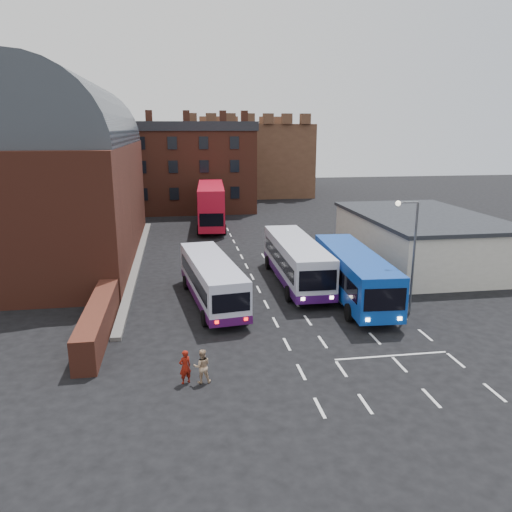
{
  "coord_description": "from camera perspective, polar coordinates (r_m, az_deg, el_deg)",
  "views": [
    {
      "loc": [
        -5.51,
        -25.16,
        11.34
      ],
      "look_at": [
        0.0,
        10.0,
        2.2
      ],
      "focal_mm": 35.0,
      "sensor_mm": 36.0,
      "label": 1
    }
  ],
  "objects": [
    {
      "name": "railway_station",
      "position": [
        47.38,
        -21.32,
        8.95
      ],
      "size": [
        12.0,
        28.0,
        16.0
      ],
      "color": "#602B1E",
      "rests_on": "ground"
    },
    {
      "name": "bus_red_double",
      "position": [
        58.42,
        -5.15,
        5.81
      ],
      "size": [
        3.77,
        12.7,
        5.02
      ],
      "rotation": [
        0.0,
        0.0,
        3.08
      ],
      "color": "red",
      "rests_on": "ground"
    },
    {
      "name": "street_lamp",
      "position": [
        31.73,
        17.25,
        0.98
      ],
      "size": [
        1.46,
        0.32,
        7.18
      ],
      "rotation": [
        0.0,
        0.0,
        -0.04
      ],
      "color": "#4C4E51",
      "rests_on": "ground"
    },
    {
      "name": "pedestrian_beige",
      "position": [
        23.42,
        -6.19,
        -12.41
      ],
      "size": [
        0.81,
        0.65,
        1.62
      ],
      "primitive_type": "imported",
      "rotation": [
        0.0,
        0.0,
        3.19
      ],
      "color": "tan",
      "rests_on": "ground"
    },
    {
      "name": "bus_white_outbound",
      "position": [
        33.08,
        -5.08,
        -2.49
      ],
      "size": [
        3.88,
        11.16,
        2.98
      ],
      "rotation": [
        0.0,
        0.0,
        0.13
      ],
      "color": "silver",
      "rests_on": "ground"
    },
    {
      "name": "ground",
      "position": [
        28.15,
        3.2,
        -9.38
      ],
      "size": [
        180.0,
        180.0,
        0.0
      ],
      "primitive_type": "plane",
      "color": "black"
    },
    {
      "name": "pedestrian_red",
      "position": [
        23.45,
        -8.11,
        -12.44
      ],
      "size": [
        0.7,
        0.61,
        1.62
      ],
      "primitive_type": "imported",
      "rotation": [
        0.0,
        0.0,
        3.6
      ],
      "color": "maroon",
      "rests_on": "ground"
    },
    {
      "name": "cream_building",
      "position": [
        45.15,
        18.34,
        1.93
      ],
      "size": [
        10.4,
        16.4,
        4.25
      ],
      "color": "beige",
      "rests_on": "ground"
    },
    {
      "name": "brick_terrace",
      "position": [
        71.41,
        -9.4,
        9.52
      ],
      "size": [
        22.0,
        10.0,
        11.0
      ],
      "primitive_type": "cube",
      "color": "brown",
      "rests_on": "ground"
    },
    {
      "name": "forecourt_wall",
      "position": [
        29.48,
        -17.59,
        -7.05
      ],
      "size": [
        1.2,
        10.0,
        1.8
      ],
      "primitive_type": "cube",
      "color": "#602B1E",
      "rests_on": "ground"
    },
    {
      "name": "castle_keep",
      "position": [
        92.04,
        -1.74,
        11.07
      ],
      "size": [
        22.0,
        22.0,
        12.0
      ],
      "primitive_type": "cube",
      "color": "brown",
      "rests_on": "ground"
    },
    {
      "name": "bus_blue",
      "position": [
        34.25,
        11.11,
        -1.81
      ],
      "size": [
        3.55,
        12.16,
        3.28
      ],
      "rotation": [
        0.0,
        0.0,
        3.09
      ],
      "color": "#0C3B9F",
      "rests_on": "ground"
    },
    {
      "name": "bus_white_inbound",
      "position": [
        37.16,
        4.61,
        -0.28
      ],
      "size": [
        3.13,
        12.12,
        3.3
      ],
      "rotation": [
        0.0,
        0.0,
        3.13
      ],
      "color": "silver",
      "rests_on": "ground"
    }
  ]
}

